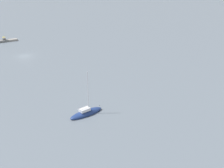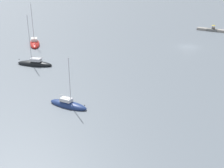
{
  "view_description": "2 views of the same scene",
  "coord_description": "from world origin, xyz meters",
  "px_view_note": "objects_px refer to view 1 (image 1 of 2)",
  "views": [
    {
      "loc": [
        21.71,
        73.04,
        19.99
      ],
      "look_at": [
        -2.9,
        38.4,
        3.18
      ],
      "focal_mm": 42.4,
      "sensor_mm": 36.0,
      "label": 1
    },
    {
      "loc": [
        -21.17,
        67.69,
        18.04
      ],
      "look_at": [
        1.18,
        32.45,
        1.16
      ],
      "focal_mm": 46.86,
      "sensor_mm": 36.0,
      "label": 2
    }
  ],
  "objects_px": {
    "person_seated_brown_left": "(5,39)",
    "person_seated_grey_right": "(3,39)",
    "sailboat_navy_far": "(86,113)",
    "umbrella_open_yellow": "(4,37)"
  },
  "relations": [
    {
      "from": "sailboat_navy_far",
      "to": "person_seated_brown_left",
      "type": "bearing_deg",
      "value": 171.38
    },
    {
      "from": "person_seated_brown_left",
      "to": "person_seated_grey_right",
      "type": "distance_m",
      "value": 0.57
    },
    {
      "from": "person_seated_grey_right",
      "to": "sailboat_navy_far",
      "type": "xyz_separation_m",
      "value": [
        3.34,
        61.89,
        -0.64
      ]
    },
    {
      "from": "person_seated_grey_right",
      "to": "sailboat_navy_far",
      "type": "relative_size",
      "value": 0.1
    },
    {
      "from": "person_seated_grey_right",
      "to": "sailboat_navy_far",
      "type": "height_order",
      "value": "sailboat_navy_far"
    },
    {
      "from": "person_seated_grey_right",
      "to": "sailboat_navy_far",
      "type": "bearing_deg",
      "value": 76.27
    },
    {
      "from": "person_seated_brown_left",
      "to": "umbrella_open_yellow",
      "type": "height_order",
      "value": "umbrella_open_yellow"
    },
    {
      "from": "person_seated_brown_left",
      "to": "person_seated_grey_right",
      "type": "height_order",
      "value": "same"
    },
    {
      "from": "person_seated_grey_right",
      "to": "umbrella_open_yellow",
      "type": "relative_size",
      "value": 0.58
    },
    {
      "from": "person_seated_grey_right",
      "to": "umbrella_open_yellow",
      "type": "distance_m",
      "value": 0.89
    }
  ]
}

